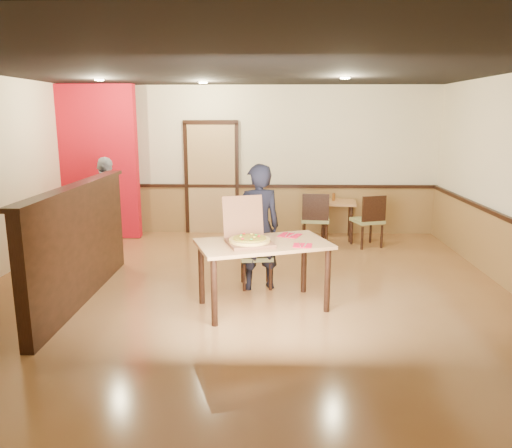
{
  "coord_description": "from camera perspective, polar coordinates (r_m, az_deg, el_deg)",
  "views": [
    {
      "loc": [
        0.33,
        -6.04,
        2.26
      ],
      "look_at": [
        0.15,
        0.0,
        0.93
      ],
      "focal_mm": 35.0,
      "sensor_mm": 36.0,
      "label": 1
    }
  ],
  "objects": [
    {
      "name": "chair_rail_back",
      "position": [
        9.59,
        -0.3,
        4.37
      ],
      "size": [
        7.0,
        0.06,
        0.06
      ],
      "primitive_type": "cube",
      "color": "black",
      "rests_on": "wall_back"
    },
    {
      "name": "diner_chair",
      "position": [
        6.7,
        -0.02,
        -3.17
      ],
      "size": [
        0.47,
        0.47,
        0.85
      ],
      "rotation": [
        0.0,
        0.0,
        0.12
      ],
      "color": "olive",
      "rests_on": "floor"
    },
    {
      "name": "napkin_near",
      "position": [
        5.69,
        5.34,
        -2.45
      ],
      "size": [
        0.24,
        0.24,
        0.01
      ],
      "rotation": [
        0.0,
        0.0,
        -0.13
      ],
      "color": "red",
      "rests_on": "main_table"
    },
    {
      "name": "floor",
      "position": [
        6.46,
        -1.36,
        -8.11
      ],
      "size": [
        7.0,
        7.0,
        0.0
      ],
      "primitive_type": "plane",
      "color": "#A67140",
      "rests_on": "ground"
    },
    {
      "name": "spot_a",
      "position": [
        8.28,
        -17.48,
        15.45
      ],
      "size": [
        0.14,
        0.14,
        0.02
      ],
      "primitive_type": "cylinder",
      "color": "#FFF1B2",
      "rests_on": "ceiling"
    },
    {
      "name": "passerby",
      "position": [
        8.71,
        -16.7,
        2.16
      ],
      "size": [
        0.39,
        0.93,
        1.58
      ],
      "primitive_type": "imported",
      "rotation": [
        0.0,
        0.0,
        1.56
      ],
      "color": "#97989F",
      "rests_on": "floor"
    },
    {
      "name": "condiment",
      "position": [
        9.36,
        8.87,
        3.07
      ],
      "size": [
        0.05,
        0.05,
        0.13
      ],
      "primitive_type": "cylinder",
      "color": "brown",
      "rests_on": "side_table"
    },
    {
      "name": "back_door",
      "position": [
        9.64,
        -5.08,
        5.14
      ],
      "size": [
        0.9,
        0.06,
        2.1
      ],
      "primitive_type": "cube",
      "color": "tan",
      "rests_on": "wall_back"
    },
    {
      "name": "diner",
      "position": [
        6.47,
        0.24,
        -0.39
      ],
      "size": [
        0.7,
        0.56,
        1.66
      ],
      "primitive_type": "imported",
      "rotation": [
        0.0,
        0.0,
        3.44
      ],
      "color": "black",
      "rests_on": "floor"
    },
    {
      "name": "red_accent_panel",
      "position": [
        9.64,
        -18.03,
        6.68
      ],
      "size": [
        1.6,
        0.2,
        2.78
      ],
      "primitive_type": "cube",
      "color": "red",
      "rests_on": "floor"
    },
    {
      "name": "ceiling",
      "position": [
        6.07,
        -1.5,
        17.49
      ],
      "size": [
        7.0,
        7.0,
        0.0
      ],
      "primitive_type": "plane",
      "rotation": [
        3.14,
        0.0,
        0.0
      ],
      "color": "black",
      "rests_on": "wall_back"
    },
    {
      "name": "main_table",
      "position": [
        5.85,
        0.82,
        -3.15
      ],
      "size": [
        1.7,
        1.3,
        0.8
      ],
      "rotation": [
        0.0,
        0.0,
        0.33
      ],
      "color": "#B6804D",
      "rests_on": "floor"
    },
    {
      "name": "side_chair_left",
      "position": [
        8.68,
        6.8,
        0.75
      ],
      "size": [
        0.52,
        0.52,
        0.95
      ],
      "rotation": [
        0.0,
        0.0,
        3.04
      ],
      "color": "olive",
      "rests_on": "floor"
    },
    {
      "name": "wall_back",
      "position": [
        9.58,
        -0.29,
        7.25
      ],
      "size": [
        7.0,
        0.0,
        7.0
      ],
      "primitive_type": "plane",
      "rotation": [
        1.57,
        0.0,
        0.0
      ],
      "color": "beige",
      "rests_on": "floor"
    },
    {
      "name": "pizza_box",
      "position": [
        5.75,
        -0.88,
        -1.59
      ],
      "size": [
        0.64,
        0.7,
        0.52
      ],
      "rotation": [
        0.0,
        0.0,
        0.32
      ],
      "color": "brown",
      "rests_on": "main_table"
    },
    {
      "name": "pizza",
      "position": [
        5.71,
        -0.74,
        -1.85
      ],
      "size": [
        0.48,
        0.48,
        0.03
      ],
      "primitive_type": "cylinder",
      "rotation": [
        0.0,
        0.0,
        -0.01
      ],
      "color": "#DDB450",
      "rests_on": "pizza_box"
    },
    {
      "name": "side_chair_right",
      "position": [
        8.82,
        12.82,
        0.6
      ],
      "size": [
        0.58,
        0.58,
        0.92
      ],
      "rotation": [
        0.0,
        0.0,
        3.47
      ],
      "color": "olive",
      "rests_on": "floor"
    },
    {
      "name": "booth_partition",
      "position": [
        6.47,
        -19.49,
        -1.97
      ],
      "size": [
        0.2,
        3.1,
        1.44
      ],
      "color": "black",
      "rests_on": "floor"
    },
    {
      "name": "side_table",
      "position": [
        9.33,
        9.27,
        1.55
      ],
      "size": [
        0.73,
        0.73,
        0.7
      ],
      "rotation": [
        0.0,
        0.0,
        -0.12
      ],
      "color": "#B6804D",
      "rests_on": "floor"
    },
    {
      "name": "spot_b",
      "position": [
        8.63,
        -6.07,
        15.79
      ],
      "size": [
        0.14,
        0.14,
        0.02
      ],
      "primitive_type": "cylinder",
      "color": "#FFF1B2",
      "rests_on": "ceiling"
    },
    {
      "name": "wainscot_back",
      "position": [
        9.68,
        -0.29,
        1.63
      ],
      "size": [
        7.0,
        0.04,
        0.9
      ],
      "primitive_type": "cube",
      "color": "olive",
      "rests_on": "floor"
    },
    {
      "name": "spot_c",
      "position": [
        7.63,
        10.15,
        16.12
      ],
      "size": [
        0.14,
        0.14,
        0.02
      ],
      "primitive_type": "cylinder",
      "color": "#FFF1B2",
      "rests_on": "ceiling"
    },
    {
      "name": "napkin_far",
      "position": [
        6.16,
        3.89,
        -1.28
      ],
      "size": [
        0.32,
        0.32,
        0.01
      ],
      "rotation": [
        0.0,
        0.0,
        -0.39
      ],
      "color": "red",
      "rests_on": "main_table"
    }
  ]
}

